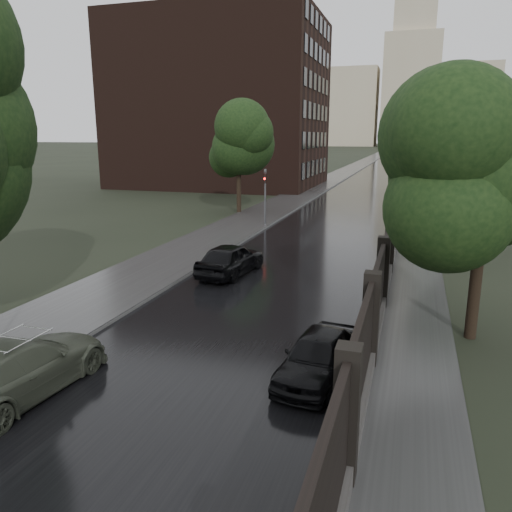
% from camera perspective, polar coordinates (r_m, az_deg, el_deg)
% --- Properties ---
extents(ground, '(800.00, 800.00, 0.00)m').
position_cam_1_polar(ground, '(11.60, -14.68, -19.39)').
color(ground, black).
rests_on(ground, ground).
extents(road, '(8.00, 420.00, 0.02)m').
position_cam_1_polar(road, '(198.29, 16.21, 11.30)').
color(road, black).
rests_on(road, ground).
extents(sidewalk_left, '(4.00, 420.00, 0.16)m').
position_cam_1_polar(sidewalk_left, '(198.54, 14.45, 11.43)').
color(sidewalk_left, '#2D2D2D').
rests_on(sidewalk_left, ground).
extents(verge_right, '(3.00, 420.00, 0.08)m').
position_cam_1_polar(verge_right, '(198.21, 17.83, 11.20)').
color(verge_right, '#2D2D2D').
rests_on(verge_right, ground).
extents(fence_right, '(0.45, 75.72, 2.70)m').
position_cam_1_polar(fence_right, '(40.48, 16.19, 5.67)').
color(fence_right, '#383533').
rests_on(fence_right, ground).
extents(tree_left_far, '(4.25, 4.25, 7.39)m').
position_cam_1_polar(tree_left_far, '(40.43, -2.02, 12.21)').
color(tree_left_far, black).
rests_on(tree_left_far, ground).
extents(tree_right_a, '(4.08, 4.08, 7.01)m').
position_cam_1_polar(tree_right_a, '(16.29, 24.85, 7.85)').
color(tree_right_a, black).
rests_on(tree_right_a, ground).
extents(tree_right_b, '(4.08, 4.08, 7.01)m').
position_cam_1_polar(tree_right_b, '(30.21, 21.69, 10.24)').
color(tree_right_b, black).
rests_on(tree_right_b, ground).
extents(tree_right_c, '(4.08, 4.08, 7.01)m').
position_cam_1_polar(tree_right_c, '(48.17, 20.30, 11.27)').
color(tree_right_c, black).
rests_on(tree_right_c, ground).
extents(traffic_light, '(0.16, 0.32, 4.00)m').
position_cam_1_polar(traffic_light, '(34.73, 1.05, 7.28)').
color(traffic_light, '#59595E').
rests_on(traffic_light, ground).
extents(brick_building, '(24.00, 18.00, 20.00)m').
position_cam_1_polar(brick_building, '(64.64, -4.01, 16.93)').
color(brick_building, black).
rests_on(brick_building, ground).
extents(stalinist_tower, '(92.00, 30.00, 159.00)m').
position_cam_1_polar(stalinist_tower, '(309.83, 17.34, 19.00)').
color(stalinist_tower, tan).
rests_on(stalinist_tower, ground).
extents(volga_sedan, '(2.31, 5.14, 1.46)m').
position_cam_1_polar(volga_sedan, '(13.70, -25.57, -11.49)').
color(volga_sedan, '#414839').
rests_on(volga_sedan, ground).
extents(hatchback_left, '(2.25, 4.55, 1.49)m').
position_cam_1_polar(hatchback_left, '(22.79, -2.94, -0.33)').
color(hatchback_left, black).
rests_on(hatchback_left, ground).
extents(car_right_near, '(2.00, 3.93, 1.28)m').
position_cam_1_polar(car_right_near, '(13.35, 7.11, -11.26)').
color(car_right_near, black).
rests_on(car_right_near, ground).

